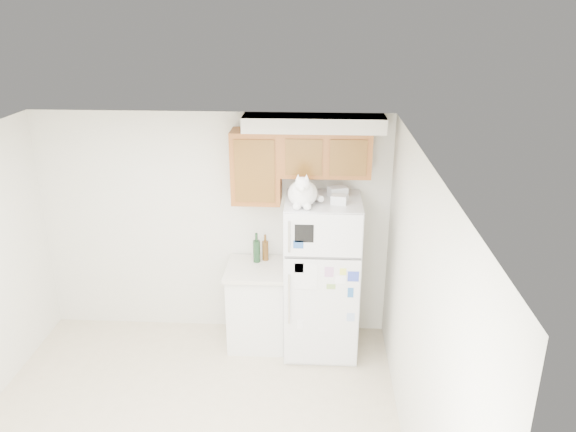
# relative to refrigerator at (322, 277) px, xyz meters

# --- Properties ---
(room_shell) EXTENTS (3.84, 4.04, 2.52)m
(room_shell) POSITION_rel_refrigerator_xyz_m (-1.06, -1.36, 0.82)
(room_shell) COLOR silver
(room_shell) RESTS_ON ground_plane
(refrigerator) EXTENTS (0.76, 0.78, 1.70)m
(refrigerator) POSITION_rel_refrigerator_xyz_m (0.00, 0.00, 0.00)
(refrigerator) COLOR silver
(refrigerator) RESTS_ON ground_plane
(base_counter) EXTENTS (0.64, 0.64, 0.92)m
(base_counter) POSITION_rel_refrigerator_xyz_m (-0.69, 0.07, -0.39)
(base_counter) COLOR white
(base_counter) RESTS_ON ground_plane
(cat) EXTENTS (0.35, 0.52, 0.36)m
(cat) POSITION_rel_refrigerator_xyz_m (-0.20, -0.17, 0.99)
(cat) COLOR white
(cat) RESTS_ON refrigerator
(storage_box_back) EXTENTS (0.21, 0.18, 0.10)m
(storage_box_back) POSITION_rel_refrigerator_xyz_m (0.14, 0.14, 0.90)
(storage_box_back) COLOR white
(storage_box_back) RESTS_ON refrigerator
(storage_box_front) EXTENTS (0.17, 0.13, 0.09)m
(storage_box_front) POSITION_rel_refrigerator_xyz_m (0.15, -0.09, 0.89)
(storage_box_front) COLOR white
(storage_box_front) RESTS_ON refrigerator
(bottle_green) EXTENTS (0.08, 0.08, 0.33)m
(bottle_green) POSITION_rel_refrigerator_xyz_m (-0.70, 0.19, 0.24)
(bottle_green) COLOR #19381E
(bottle_green) RESTS_ON base_counter
(bottle_amber) EXTENTS (0.07, 0.07, 0.29)m
(bottle_amber) POSITION_rel_refrigerator_xyz_m (-0.61, 0.25, 0.22)
(bottle_amber) COLOR #593814
(bottle_amber) RESTS_ON base_counter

